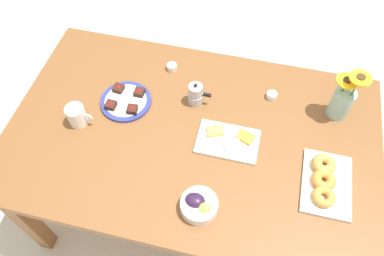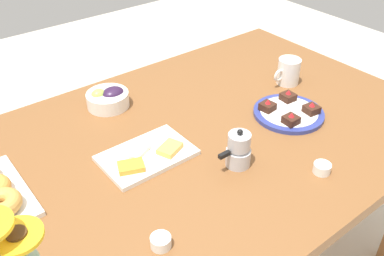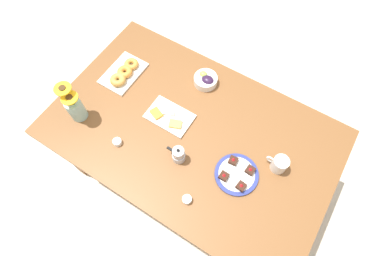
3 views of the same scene
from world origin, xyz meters
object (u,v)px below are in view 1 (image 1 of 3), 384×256
object	(u,v)px
jam_cup_honey	(272,95)
dessert_plate	(126,101)
jam_cup_berry	(172,67)
moka_pot	(196,94)
cheese_platter	(228,141)
dining_table	(192,144)
coffee_mug	(77,115)
croissant_platter	(325,181)
grape_bowl	(199,205)
flower_vase	(342,101)

from	to	relation	value
jam_cup_honey	dessert_plate	size ratio (longest dim) A/B	0.21
jam_cup_berry	moka_pot	distance (m)	0.23
cheese_platter	jam_cup_berry	bearing A→B (deg)	134.49
cheese_platter	dessert_plate	size ratio (longest dim) A/B	1.13
dining_table	coffee_mug	bearing A→B (deg)	-173.35
dining_table	jam_cup_honey	xyz separation A→B (m)	(0.31, 0.28, 0.10)
jam_cup_honey	moka_pot	distance (m)	0.35
croissant_platter	jam_cup_honey	distance (m)	0.46
cheese_platter	dessert_plate	distance (m)	0.50
croissant_platter	moka_pot	xyz separation A→B (m)	(-0.59, 0.28, 0.03)
coffee_mug	jam_cup_berry	bearing A→B (deg)	52.06
dining_table	coffee_mug	world-z (taller)	coffee_mug
dessert_plate	cheese_platter	bearing A→B (deg)	-11.50
cheese_platter	dining_table	bearing A→B (deg)	177.58
moka_pot	grape_bowl	bearing A→B (deg)	-75.44
croissant_platter	jam_cup_berry	bearing A→B (deg)	148.89
cheese_platter	flower_vase	size ratio (longest dim) A/B	1.01
coffee_mug	flower_vase	xyz separation A→B (m)	(1.09, 0.31, 0.04)
grape_bowl	moka_pot	bearing A→B (deg)	104.56
dessert_plate	flower_vase	bearing A→B (deg)	9.84
grape_bowl	moka_pot	size ratio (longest dim) A/B	1.19
coffee_mug	grape_bowl	bearing A→B (deg)	-24.05
dining_table	cheese_platter	xyz separation A→B (m)	(0.16, -0.01, 0.10)
dining_table	dessert_plate	distance (m)	0.36
jam_cup_berry	cheese_platter	bearing A→B (deg)	-45.51
coffee_mug	jam_cup_berry	distance (m)	0.51
cheese_platter	moka_pot	distance (m)	0.26
cheese_platter	jam_cup_honey	bearing A→B (deg)	62.32
dessert_plate	moka_pot	bearing A→B (deg)	14.83
dining_table	coffee_mug	distance (m)	0.52
dining_table	grape_bowl	bearing A→B (deg)	-72.20
dining_table	dessert_plate	bearing A→B (deg)	164.33
dining_table	croissant_platter	world-z (taller)	croissant_platter
grape_bowl	flower_vase	bearing A→B (deg)	49.46
jam_cup_berry	dessert_plate	xyz separation A→B (m)	(-0.15, -0.25, -0.00)
jam_cup_honey	flower_vase	size ratio (longest dim) A/B	0.19
dining_table	jam_cup_berry	distance (m)	0.40
croissant_platter	moka_pot	bearing A→B (deg)	154.34
jam_cup_berry	moka_pot	size ratio (longest dim) A/B	0.40
cheese_platter	jam_cup_berry	size ratio (longest dim) A/B	5.42
grape_bowl	jam_cup_honey	world-z (taller)	grape_bowl
cheese_platter	dessert_plate	world-z (taller)	dessert_plate
jam_cup_honey	dessert_plate	xyz separation A→B (m)	(-0.64, -0.18, -0.00)
jam_cup_honey	grape_bowl	bearing A→B (deg)	-108.71
dining_table	jam_cup_berry	bearing A→B (deg)	118.20
moka_pot	coffee_mug	bearing A→B (deg)	-153.70
jam_cup_berry	coffee_mug	bearing A→B (deg)	-127.94
dining_table	coffee_mug	size ratio (longest dim) A/B	13.77
coffee_mug	cheese_platter	world-z (taller)	coffee_mug
grape_bowl	croissant_platter	size ratio (longest dim) A/B	0.51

